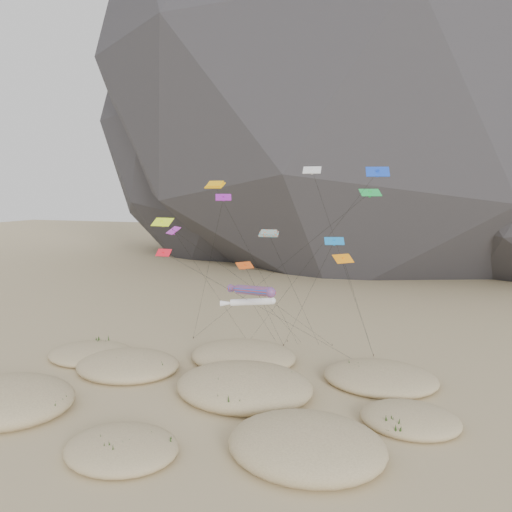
# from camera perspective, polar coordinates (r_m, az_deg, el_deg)

# --- Properties ---
(ground) EXTENTS (500.00, 500.00, 0.00)m
(ground) POSITION_cam_1_polar(r_m,az_deg,el_deg) (52.36, -5.76, -17.27)
(ground) COLOR #CCB789
(ground) RESTS_ON ground
(rock_headland) EXTENTS (226.37, 148.64, 177.50)m
(rock_headland) POSITION_cam_1_polar(r_m,az_deg,el_deg) (170.19, 14.51, 24.73)
(rock_headland) COLOR black
(rock_headland) RESTS_ON ground
(dunes) EXTENTS (50.92, 34.65, 3.69)m
(dunes) POSITION_cam_1_polar(r_m,az_deg,el_deg) (55.90, -6.12, -14.82)
(dunes) COLOR #CCB789
(dunes) RESTS_ON ground
(dune_grass) EXTENTS (42.35, 27.71, 1.49)m
(dune_grass) POSITION_cam_1_polar(r_m,az_deg,el_deg) (54.74, -4.79, -15.15)
(dune_grass) COLOR black
(dune_grass) RESTS_ON ground
(kite_stakes) EXTENTS (26.26, 5.59, 0.30)m
(kite_stakes) POSITION_cam_1_polar(r_m,az_deg,el_deg) (71.45, 3.86, -10.20)
(kite_stakes) COLOR #3F2D1E
(kite_stakes) RESTS_ON ground
(rainbow_tube_kite) EXTENTS (7.14, 18.40, 11.53)m
(rainbow_tube_kite) POSITION_cam_1_polar(r_m,az_deg,el_deg) (56.64, -0.44, -3.96)
(rainbow_tube_kite) COLOR red
(rainbow_tube_kite) RESTS_ON ground
(white_tube_kite) EXTENTS (6.67, 13.59, 9.34)m
(white_tube_kite) POSITION_cam_1_polar(r_m,az_deg,el_deg) (59.68, -0.79, -5.28)
(white_tube_kite) COLOR white
(white_tube_kite) RESTS_ON ground
(orange_parafoil) EXTENTS (8.65, 13.22, 23.02)m
(orange_parafoil) POSITION_cam_1_polar(r_m,az_deg,el_deg) (59.64, -4.58, 7.85)
(orange_parafoil) COLOR #F4AB0C
(orange_parafoil) RESTS_ON ground
(multi_parafoil) EXTENTS (4.61, 14.05, 17.40)m
(multi_parafoil) POSITION_cam_1_polar(r_m,az_deg,el_deg) (57.69, 1.55, 2.40)
(multi_parafoil) COLOR #F04C19
(multi_parafoil) RESTS_ON ground
(delta_kites) EXTENTS (28.50, 19.38, 24.55)m
(delta_kites) POSITION_cam_1_polar(r_m,az_deg,el_deg) (56.68, 1.60, 3.43)
(delta_kites) COLOR #1676C2
(delta_kites) RESTS_ON ground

